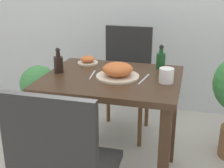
{
  "coord_description": "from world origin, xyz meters",
  "views": [
    {
      "loc": [
        0.47,
        -1.76,
        1.34
      ],
      "look_at": [
        0.0,
        0.0,
        0.68
      ],
      "focal_mm": 50.0,
      "sensor_mm": 36.0,
      "label": 1
    }
  ],
  "objects_px": {
    "sauce_bottle": "(161,59)",
    "potted_plant_left": "(40,97)",
    "chair_far": "(125,75)",
    "drink_cup": "(166,75)",
    "chair_near": "(63,168)",
    "condiment_bottle": "(59,63)",
    "food_plate": "(118,71)",
    "side_plate": "(88,60)"
  },
  "relations": [
    {
      "from": "sauce_bottle",
      "to": "potted_plant_left",
      "type": "relative_size",
      "value": 0.25
    },
    {
      "from": "side_plate",
      "to": "condiment_bottle",
      "type": "xyz_separation_m",
      "value": [
        -0.11,
        -0.23,
        0.04
      ]
    },
    {
      "from": "food_plate",
      "to": "potted_plant_left",
      "type": "distance_m",
      "value": 0.93
    },
    {
      "from": "side_plate",
      "to": "condiment_bottle",
      "type": "relative_size",
      "value": 0.89
    },
    {
      "from": "chair_far",
      "to": "drink_cup",
      "type": "xyz_separation_m",
      "value": [
        0.4,
        -0.72,
        0.26
      ]
    },
    {
      "from": "drink_cup",
      "to": "chair_near",
      "type": "bearing_deg",
      "value": -120.35
    },
    {
      "from": "potted_plant_left",
      "to": "side_plate",
      "type": "bearing_deg",
      "value": -16.54
    },
    {
      "from": "condiment_bottle",
      "to": "potted_plant_left",
      "type": "height_order",
      "value": "condiment_bottle"
    },
    {
      "from": "chair_near",
      "to": "potted_plant_left",
      "type": "xyz_separation_m",
      "value": [
        -0.66,
        1.04,
        -0.14
      ]
    },
    {
      "from": "chair_far",
      "to": "side_plate",
      "type": "xyz_separation_m",
      "value": [
        -0.17,
        -0.47,
        0.24
      ]
    },
    {
      "from": "sauce_bottle",
      "to": "potted_plant_left",
      "type": "xyz_separation_m",
      "value": [
        -0.98,
        0.12,
        -0.42
      ]
    },
    {
      "from": "chair_far",
      "to": "sauce_bottle",
      "type": "height_order",
      "value": "chair_far"
    },
    {
      "from": "potted_plant_left",
      "to": "drink_cup",
      "type": "bearing_deg",
      "value": -20.71
    },
    {
      "from": "sauce_bottle",
      "to": "side_plate",
      "type": "bearing_deg",
      "value": -177.46
    },
    {
      "from": "food_plate",
      "to": "sauce_bottle",
      "type": "xyz_separation_m",
      "value": [
        0.23,
        0.26,
        0.02
      ]
    },
    {
      "from": "chair_near",
      "to": "side_plate",
      "type": "bearing_deg",
      "value": -78.21
    },
    {
      "from": "drink_cup",
      "to": "condiment_bottle",
      "type": "relative_size",
      "value": 0.54
    },
    {
      "from": "drink_cup",
      "to": "sauce_bottle",
      "type": "xyz_separation_m",
      "value": [
        -0.06,
        0.28,
        0.02
      ]
    },
    {
      "from": "chair_near",
      "to": "condiment_bottle",
      "type": "bearing_deg",
      "value": -65.64
    },
    {
      "from": "drink_cup",
      "to": "potted_plant_left",
      "type": "xyz_separation_m",
      "value": [
        -1.04,
        0.39,
        -0.4
      ]
    },
    {
      "from": "chair_near",
      "to": "condiment_bottle",
      "type": "distance_m",
      "value": 0.78
    },
    {
      "from": "chair_near",
      "to": "food_plate",
      "type": "bearing_deg",
      "value": -97.25
    },
    {
      "from": "side_plate",
      "to": "potted_plant_left",
      "type": "bearing_deg",
      "value": 163.46
    },
    {
      "from": "sauce_bottle",
      "to": "condiment_bottle",
      "type": "height_order",
      "value": "same"
    },
    {
      "from": "potted_plant_left",
      "to": "condiment_bottle",
      "type": "bearing_deg",
      "value": -46.06
    },
    {
      "from": "condiment_bottle",
      "to": "potted_plant_left",
      "type": "xyz_separation_m",
      "value": [
        -0.36,
        0.37,
        -0.42
      ]
    },
    {
      "from": "food_plate",
      "to": "drink_cup",
      "type": "xyz_separation_m",
      "value": [
        0.29,
        -0.02,
        0.0
      ]
    },
    {
      "from": "chair_far",
      "to": "sauce_bottle",
      "type": "xyz_separation_m",
      "value": [
        0.34,
        -0.45,
        0.28
      ]
    },
    {
      "from": "side_plate",
      "to": "potted_plant_left",
      "type": "height_order",
      "value": "side_plate"
    },
    {
      "from": "chair_far",
      "to": "food_plate",
      "type": "relative_size",
      "value": 3.4
    },
    {
      "from": "chair_near",
      "to": "drink_cup",
      "type": "relative_size",
      "value": 10.48
    },
    {
      "from": "chair_near",
      "to": "potted_plant_left",
      "type": "relative_size",
      "value": 1.43
    },
    {
      "from": "chair_near",
      "to": "condiment_bottle",
      "type": "relative_size",
      "value": 5.61
    },
    {
      "from": "chair_near",
      "to": "drink_cup",
      "type": "height_order",
      "value": "chair_near"
    },
    {
      "from": "chair_far",
      "to": "food_plate",
      "type": "bearing_deg",
      "value": -81.49
    },
    {
      "from": "chair_far",
      "to": "sauce_bottle",
      "type": "bearing_deg",
      "value": -53.11
    },
    {
      "from": "chair_far",
      "to": "side_plate",
      "type": "relative_size",
      "value": 6.31
    },
    {
      "from": "food_plate",
      "to": "sauce_bottle",
      "type": "distance_m",
      "value": 0.35
    },
    {
      "from": "food_plate",
      "to": "potted_plant_left",
      "type": "relative_size",
      "value": 0.42
    },
    {
      "from": "drink_cup",
      "to": "chair_far",
      "type": "bearing_deg",
      "value": 118.98
    },
    {
      "from": "food_plate",
      "to": "chair_far",
      "type": "bearing_deg",
      "value": 98.51
    },
    {
      "from": "side_plate",
      "to": "chair_near",
      "type": "bearing_deg",
      "value": -78.21
    }
  ]
}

